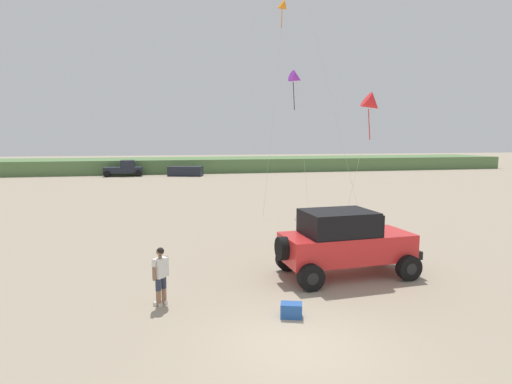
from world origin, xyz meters
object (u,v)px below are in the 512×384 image
at_px(jeep, 345,241).
at_px(person_watching, 161,273).
at_px(distant_pickup, 124,169).
at_px(distant_sedan, 185,171).
at_px(kite_red_delta, 284,8).
at_px(kite_blue_swept, 372,104).
at_px(kite_purple_stunt, 296,78).
at_px(cooler_box, 291,310).

height_order(jeep, person_watching, jeep).
bearing_deg(distant_pickup, distant_sedan, -10.29).
xyz_separation_m(jeep, kite_red_delta, (2.31, 15.97, 12.36)).
xyz_separation_m(person_watching, kite_blue_swept, (12.02, 11.07, 5.71)).
height_order(distant_sedan, kite_red_delta, kite_red_delta).
bearing_deg(kite_purple_stunt, cooler_box, -107.73).
distance_m(distant_sedan, kite_red_delta, 27.77).
xyz_separation_m(distant_pickup, distant_sedan, (7.44, -1.35, -0.34)).
xyz_separation_m(cooler_box, kite_blue_swept, (8.68, 12.63, 6.46)).
bearing_deg(kite_blue_swept, distant_sedan, 107.42).
bearing_deg(jeep, kite_purple_stunt, 79.01).
height_order(jeep, kite_blue_swept, kite_blue_swept).
relative_size(distant_pickup, kite_purple_stunt, 0.50).
height_order(person_watching, distant_sedan, person_watching).
height_order(person_watching, distant_pickup, distant_pickup).
height_order(distant_pickup, kite_blue_swept, kite_blue_swept).
distance_m(person_watching, kite_purple_stunt, 19.93).
xyz_separation_m(person_watching, distant_pickup, (-4.85, 42.49, 0.00)).
xyz_separation_m(jeep, person_watching, (-6.11, -1.31, -0.26)).
distance_m(kite_red_delta, kite_blue_swept, 9.97).
height_order(jeep, distant_sedan, jeep).
height_order(person_watching, kite_blue_swept, kite_blue_swept).
bearing_deg(kite_purple_stunt, jeep, -100.99).
bearing_deg(distant_sedan, person_watching, -76.32).
bearing_deg(kite_blue_swept, person_watching, -137.37).
bearing_deg(jeep, distant_pickup, 104.90).
bearing_deg(kite_red_delta, cooler_box, -105.07).
xyz_separation_m(kite_blue_swept, kite_purple_stunt, (-3.06, 4.96, 2.03)).
bearing_deg(kite_blue_swept, cooler_box, -124.51).
distance_m(person_watching, distant_sedan, 41.22).
bearing_deg(person_watching, distant_sedan, 86.40).
bearing_deg(cooler_box, distant_pickup, 118.88).
xyz_separation_m(person_watching, distant_sedan, (2.59, 41.14, -0.34)).
xyz_separation_m(kite_red_delta, kite_purple_stunt, (0.56, -1.24, -4.88)).
bearing_deg(distant_pickup, jeep, -75.10).
relative_size(distant_sedan, kite_purple_stunt, 0.46).
height_order(distant_sedan, kite_purple_stunt, kite_purple_stunt).
relative_size(jeep, kite_red_delta, 0.35).
height_order(cooler_box, kite_blue_swept, kite_blue_swept).
relative_size(person_watching, distant_pickup, 0.36).
distance_m(jeep, kite_purple_stunt, 16.76).
bearing_deg(kite_purple_stunt, person_watching, -119.23).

